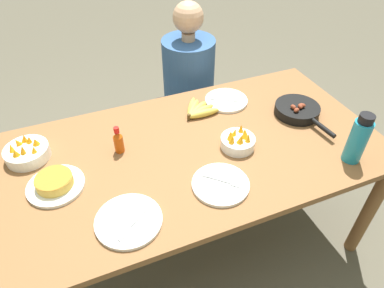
% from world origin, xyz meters
% --- Properties ---
extents(ground_plane, '(14.00, 14.00, 0.00)m').
position_xyz_m(ground_plane, '(0.00, 0.00, 0.00)').
color(ground_plane, '#565142').
extents(dining_table, '(1.87, 0.97, 0.75)m').
position_xyz_m(dining_table, '(0.00, 0.00, 0.66)').
color(dining_table, brown).
rests_on(dining_table, ground_plane).
extents(banana_bunch, '(0.20, 0.19, 0.04)m').
position_xyz_m(banana_bunch, '(0.14, 0.26, 0.77)').
color(banana_bunch, gold).
rests_on(banana_bunch, dining_table).
extents(skillet, '(0.24, 0.39, 0.08)m').
position_xyz_m(skillet, '(0.64, 0.04, 0.78)').
color(skillet, black).
rests_on(skillet, dining_table).
extents(frittata_plate_center, '(0.24, 0.24, 0.06)m').
position_xyz_m(frittata_plate_center, '(-0.63, -0.01, 0.77)').
color(frittata_plate_center, white).
rests_on(frittata_plate_center, dining_table).
extents(empty_plate_near_front, '(0.26, 0.26, 0.02)m').
position_xyz_m(empty_plate_near_front, '(-0.39, -0.30, 0.76)').
color(empty_plate_near_front, white).
rests_on(empty_plate_near_front, dining_table).
extents(empty_plate_far_left, '(0.25, 0.25, 0.02)m').
position_xyz_m(empty_plate_far_left, '(0.02, -0.27, 0.76)').
color(empty_plate_far_left, white).
rests_on(empty_plate_far_left, dining_table).
extents(empty_plate_far_right, '(0.24, 0.24, 0.02)m').
position_xyz_m(empty_plate_far_right, '(0.33, 0.30, 0.76)').
color(empty_plate_far_right, white).
rests_on(empty_plate_far_right, dining_table).
extents(fruit_bowl_mango, '(0.20, 0.20, 0.11)m').
position_xyz_m(fruit_bowl_mango, '(-0.73, 0.23, 0.78)').
color(fruit_bowl_mango, white).
rests_on(fruit_bowl_mango, dining_table).
extents(fruit_bowl_citrus, '(0.17, 0.17, 0.10)m').
position_xyz_m(fruit_bowl_citrus, '(0.21, -0.07, 0.79)').
color(fruit_bowl_citrus, white).
rests_on(fruit_bowl_citrus, dining_table).
extents(water_bottle, '(0.08, 0.08, 0.25)m').
position_xyz_m(water_bottle, '(0.66, -0.35, 0.87)').
color(water_bottle, teal).
rests_on(water_bottle, dining_table).
extents(hot_sauce_bottle, '(0.05, 0.05, 0.14)m').
position_xyz_m(hot_sauce_bottle, '(-0.33, 0.12, 0.81)').
color(hot_sauce_bottle, '#C64C0F').
rests_on(hot_sauce_bottle, dining_table).
extents(person_figure, '(0.38, 0.38, 1.18)m').
position_xyz_m(person_figure, '(0.28, 0.74, 0.48)').
color(person_figure, black).
rests_on(person_figure, ground_plane).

